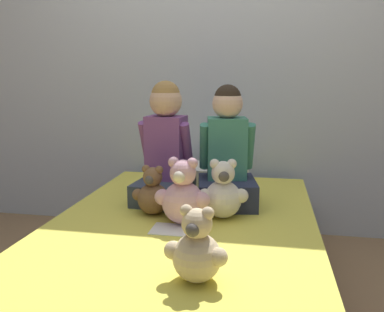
# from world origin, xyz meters

# --- Properties ---
(ground_plane) EXTENTS (14.00, 14.00, 0.00)m
(ground_plane) POSITION_xyz_m (0.00, 0.00, 0.00)
(ground_plane) COLOR #93704C
(wall_behind_bed) EXTENTS (8.00, 0.06, 2.50)m
(wall_behind_bed) POSITION_xyz_m (0.00, 1.13, 1.25)
(wall_behind_bed) COLOR silver
(wall_behind_bed) RESTS_ON ground_plane
(bed) EXTENTS (1.31, 2.00, 0.43)m
(bed) POSITION_xyz_m (0.00, 0.00, 0.22)
(bed) COLOR brown
(bed) RESTS_ON ground_plane
(child_on_left) EXTENTS (0.32, 0.38, 0.68)m
(child_on_left) POSITION_xyz_m (-0.17, 0.36, 0.73)
(child_on_left) COLOR #384251
(child_on_left) RESTS_ON bed
(child_on_right) EXTENTS (0.36, 0.37, 0.66)m
(child_on_right) POSITION_xyz_m (0.18, 0.36, 0.71)
(child_on_right) COLOR #282D47
(child_on_right) RESTS_ON bed
(teddy_bear_held_by_left_child) EXTENTS (0.21, 0.16, 0.26)m
(teddy_bear_held_by_left_child) POSITION_xyz_m (-0.17, 0.11, 0.54)
(teddy_bear_held_by_left_child) COLOR brown
(teddy_bear_held_by_left_child) RESTS_ON bed
(teddy_bear_held_by_right_child) EXTENTS (0.25, 0.19, 0.30)m
(teddy_bear_held_by_right_child) POSITION_xyz_m (0.19, 0.12, 0.56)
(teddy_bear_held_by_right_child) COLOR silver
(teddy_bear_held_by_right_child) RESTS_ON bed
(teddy_bear_between_children) EXTENTS (0.27, 0.21, 0.33)m
(teddy_bear_between_children) POSITION_xyz_m (0.01, 0.01, 0.57)
(teddy_bear_between_children) COLOR #DBA3B2
(teddy_bear_between_children) RESTS_ON bed
(teddy_bear_at_foot_of_bed) EXTENTS (0.23, 0.17, 0.27)m
(teddy_bear_at_foot_of_bed) POSITION_xyz_m (0.17, -0.54, 0.55)
(teddy_bear_at_foot_of_bed) COLOR #D1B78E
(teddy_bear_at_foot_of_bed) RESTS_ON bed
(pillow_at_headboard) EXTENTS (0.55, 0.33, 0.11)m
(pillow_at_headboard) POSITION_xyz_m (0.00, 0.81, 0.49)
(pillow_at_headboard) COLOR silver
(pillow_at_headboard) RESTS_ON bed
(sign_card) EXTENTS (0.21, 0.15, 0.00)m
(sign_card) POSITION_xyz_m (-0.02, -0.09, 0.44)
(sign_card) COLOR white
(sign_card) RESTS_ON bed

